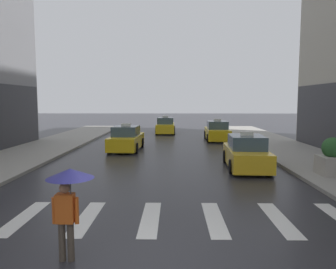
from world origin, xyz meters
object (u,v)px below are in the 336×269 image
at_px(taxi_lead, 246,153).
at_px(taxi_fourth, 165,126).
at_px(pedestrian_with_umbrella, 68,189).
at_px(planter_near_corner, 332,158).
at_px(taxi_second, 126,139).
at_px(taxi_third, 217,132).

bearing_deg(taxi_lead, taxi_fourth, 104.26).
relative_size(pedestrian_with_umbrella, planter_near_corner, 1.21).
xyz_separation_m(taxi_fourth, pedestrian_with_umbrella, (-1.31, -26.67, 0.79)).
height_order(taxi_second, planter_near_corner, taxi_second).
distance_m(taxi_lead, pedestrian_with_umbrella, 11.04).
xyz_separation_m(taxi_lead, pedestrian_with_umbrella, (-5.69, -9.43, 0.79)).
bearing_deg(planter_near_corner, taxi_fourth, 111.56).
relative_size(taxi_third, taxi_fourth, 1.00).
bearing_deg(taxi_fourth, taxi_second, -101.67).
bearing_deg(taxi_lead, planter_near_corner, -31.86).
xyz_separation_m(taxi_third, taxi_fourth, (-4.48, 5.84, 0.00)).
bearing_deg(taxi_second, taxi_lead, -40.93).
bearing_deg(pedestrian_with_umbrella, planter_near_corner, 39.82).
relative_size(taxi_third, pedestrian_with_umbrella, 2.36).
height_order(taxi_lead, pedestrian_with_umbrella, pedestrian_with_umbrella).
relative_size(taxi_second, taxi_fourth, 1.01).
relative_size(taxi_fourth, planter_near_corner, 2.85).
bearing_deg(taxi_third, pedestrian_with_umbrella, -105.53).
xyz_separation_m(taxi_third, planter_near_corner, (3.12, -13.40, 0.15)).
bearing_deg(taxi_lead, pedestrian_with_umbrella, -121.11).
xyz_separation_m(taxi_second, planter_near_corner, (9.95, -7.84, 0.15)).
xyz_separation_m(taxi_second, taxi_third, (6.83, 5.56, 0.00)).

